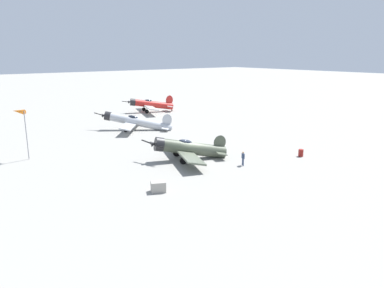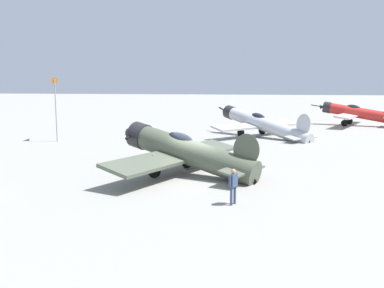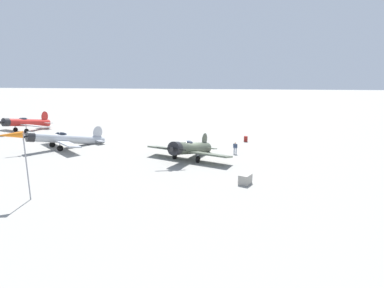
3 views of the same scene
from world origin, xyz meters
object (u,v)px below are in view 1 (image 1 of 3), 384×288
(airplane_foreground, at_px, (188,148))
(airplane_far_line, at_px, (150,104))
(windsock_mast, at_px, (19,113))
(ground_crew_mechanic, at_px, (243,157))
(airplane_mid_apron, at_px, (136,122))
(equipment_crate, at_px, (158,187))
(fuel_drum, at_px, (301,153))

(airplane_foreground, relative_size, airplane_far_line, 0.87)
(airplane_foreground, bearing_deg, airplane_far_line, -92.65)
(windsock_mast, bearing_deg, ground_crew_mechanic, 135.92)
(airplane_foreground, height_order, airplane_far_line, airplane_far_line)
(airplane_mid_apron, bearing_deg, airplane_foreground, 118.71)
(airplane_mid_apron, xyz_separation_m, airplane_far_line, (-11.16, -14.15, 0.33))
(airplane_mid_apron, xyz_separation_m, ground_crew_mechanic, (0.27, 23.86, -0.35))
(ground_crew_mechanic, height_order, equipment_crate, ground_crew_mechanic)
(airplane_mid_apron, xyz_separation_m, windsock_mast, (18.39, 6.32, 3.97))
(fuel_drum, relative_size, windsock_mast, 0.15)
(fuel_drum, height_order, windsock_mast, windsock_mast)
(airplane_foreground, xyz_separation_m, equipment_crate, (8.12, 6.47, -0.87))
(equipment_crate, bearing_deg, ground_crew_mechanic, -175.07)
(windsock_mast, bearing_deg, airplane_far_line, -145.30)
(equipment_crate, bearing_deg, windsock_mast, -70.28)
(airplane_mid_apron, relative_size, airplane_far_line, 0.82)
(airplane_foreground, xyz_separation_m, fuel_drum, (-11.37, 7.08, -0.91))
(ground_crew_mechanic, height_order, fuel_drum, ground_crew_mechanic)
(airplane_foreground, height_order, fuel_drum, airplane_foreground)
(fuel_drum, xyz_separation_m, windsock_mast, (26.14, -19.15, 4.83))
(airplane_foreground, relative_size, ground_crew_mechanic, 6.93)
(airplane_far_line, bearing_deg, ground_crew_mechanic, 92.88)
(airplane_far_line, height_order, fuel_drum, airplane_far_line)
(airplane_foreground, relative_size, windsock_mast, 1.88)
(airplane_far_line, relative_size, equipment_crate, 7.97)
(airplane_mid_apron, xyz_separation_m, fuel_drum, (-7.74, 25.47, -0.87))
(airplane_mid_apron, bearing_deg, equipment_crate, 104.56)
(airplane_far_line, height_order, equipment_crate, airplane_far_line)
(ground_crew_mechanic, relative_size, fuel_drum, 1.84)
(equipment_crate, bearing_deg, airplane_far_line, -120.42)
(ground_crew_mechanic, relative_size, windsock_mast, 0.27)
(airplane_mid_apron, relative_size, fuel_drum, 11.89)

